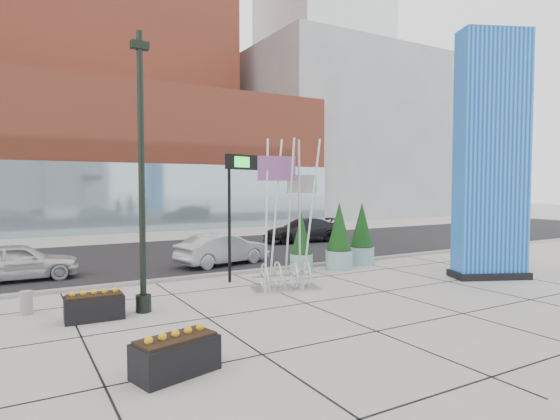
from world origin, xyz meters
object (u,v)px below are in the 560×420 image
public_art_sculpture (286,250)px  car_white_west (18,262)px  car_silver_mid (223,249)px  concrete_bollard (26,303)px  overhead_street_sign (249,173)px  blue_pylon (491,160)px  lamp_post (142,199)px

public_art_sculpture → car_white_west: (-7.56, 5.88, -0.61)m
car_white_west → car_silver_mid: (7.61, -0.52, -0.01)m
concrete_bollard → overhead_street_sign: overhead_street_sign is taller
car_silver_mid → public_art_sculpture: bearing=166.6°
blue_pylon → concrete_bollard: bearing=-167.5°
concrete_bollard → car_silver_mid: 8.76m
blue_pylon → overhead_street_sign: blue_pylon is taller
lamp_post → public_art_sculpture: 5.05m
public_art_sculpture → car_white_west: public_art_sculpture is taller
overhead_street_sign → lamp_post: bearing=-171.5°
blue_pylon → public_art_sculpture: size_ratio=1.82×
concrete_bollard → car_silver_mid: size_ratio=0.15×
concrete_bollard → car_white_west: (-0.11, 5.02, 0.37)m
lamp_post → concrete_bollard: bearing=154.5°
concrete_bollard → car_white_west: bearing=91.3°
lamp_post → public_art_sculpture: lamp_post is taller
car_white_west → blue_pylon: bearing=-117.0°
car_silver_mid → overhead_street_sign: bearing=160.0°
blue_pylon → car_white_west: size_ratio=2.25×
lamp_post → car_silver_mid: lamp_post is taller
lamp_post → public_art_sculpture: size_ratio=1.51×
lamp_post → overhead_street_sign: (4.34, 2.39, 0.82)m
lamp_post → overhead_street_sign: bearing=28.8°
concrete_bollard → blue_pylon: bearing=-11.2°
overhead_street_sign → car_white_west: size_ratio=1.13×
lamp_post → car_white_west: bearing=114.2°
concrete_bollard → overhead_street_sign: bearing=8.7°
car_white_west → car_silver_mid: size_ratio=0.98×
concrete_bollard → overhead_street_sign: 7.98m
concrete_bollard → car_silver_mid: car_silver_mid is taller
overhead_street_sign → car_silver_mid: size_ratio=1.10×
public_art_sculpture → concrete_bollard: size_ratio=7.96×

